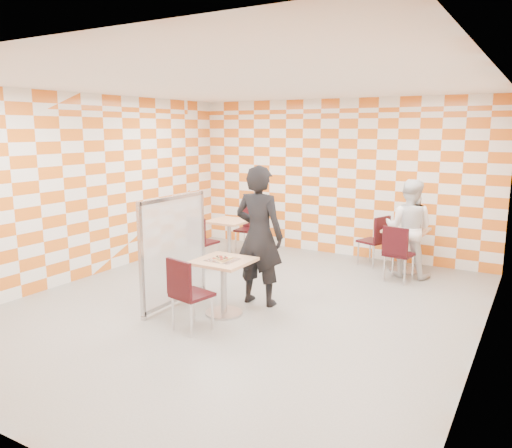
% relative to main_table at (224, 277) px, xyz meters
% --- Properties ---
extents(room_shell, '(7.00, 7.00, 7.00)m').
position_rel_main_table_xyz_m(room_shell, '(0.07, 0.91, 0.99)').
color(room_shell, '#959690').
rests_on(room_shell, ground).
extents(main_table, '(0.70, 0.70, 0.75)m').
position_rel_main_table_xyz_m(main_table, '(0.00, 0.00, 0.00)').
color(main_table, tan).
rests_on(main_table, ground).
extents(second_table, '(0.70, 0.70, 0.75)m').
position_rel_main_table_xyz_m(second_table, '(1.57, 3.27, 0.00)').
color(second_table, tan).
rests_on(second_table, ground).
extents(empty_table, '(0.70, 0.70, 0.75)m').
position_rel_main_table_xyz_m(empty_table, '(-1.51, 2.44, 0.00)').
color(empty_table, tan).
rests_on(empty_table, ground).
extents(chair_main_front, '(0.50, 0.50, 0.92)m').
position_rel_main_table_xyz_m(chair_main_front, '(-0.05, -0.73, 0.04)').
color(chair_main_front, black).
rests_on(chair_main_front, ground).
extents(chair_second_front, '(0.48, 0.48, 0.92)m').
position_rel_main_table_xyz_m(chair_second_front, '(1.62, 2.55, 0.04)').
color(chair_second_front, black).
rests_on(chair_second_front, ground).
extents(chair_second_side, '(0.55, 0.54, 0.92)m').
position_rel_main_table_xyz_m(chair_second_side, '(1.06, 3.31, 0.04)').
color(chair_second_side, black).
rests_on(chair_second_side, ground).
extents(chair_empty_near, '(0.45, 0.46, 0.92)m').
position_rel_main_table_xyz_m(chair_empty_near, '(-1.61, 1.66, 0.04)').
color(chair_empty_near, black).
rests_on(chair_empty_near, ground).
extents(chair_empty_far, '(0.43, 0.44, 0.92)m').
position_rel_main_table_xyz_m(chair_empty_far, '(-1.50, 3.17, 0.04)').
color(chair_empty_far, black).
rests_on(chair_empty_far, ground).
extents(partition, '(0.08, 1.38, 1.55)m').
position_rel_main_table_xyz_m(partition, '(-0.78, -0.05, 0.28)').
color(partition, white).
rests_on(partition, ground).
extents(man_dark, '(0.73, 0.50, 1.96)m').
position_rel_main_table_xyz_m(man_dark, '(0.19, 0.60, 0.47)').
color(man_dark, black).
rests_on(man_dark, ground).
extents(man_white, '(0.80, 0.62, 1.63)m').
position_rel_main_table_xyz_m(man_white, '(1.67, 3.01, 0.31)').
color(man_white, white).
rests_on(man_white, ground).
extents(pizza_on_foil, '(0.40, 0.40, 0.04)m').
position_rel_main_table_xyz_m(pizza_on_foil, '(-0.00, -0.02, 0.26)').
color(pizza_on_foil, silver).
rests_on(pizza_on_foil, main_table).
extents(sport_bottle, '(0.06, 0.06, 0.20)m').
position_rel_main_table_xyz_m(sport_bottle, '(1.45, 3.36, 0.33)').
color(sport_bottle, white).
rests_on(sport_bottle, second_table).
extents(soda_bottle, '(0.07, 0.07, 0.23)m').
position_rel_main_table_xyz_m(soda_bottle, '(1.70, 3.31, 0.34)').
color(soda_bottle, black).
rests_on(soda_bottle, second_table).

